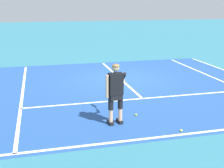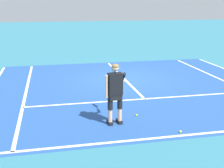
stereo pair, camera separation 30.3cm
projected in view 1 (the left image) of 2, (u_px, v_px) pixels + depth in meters
name	position (u px, v px, depth m)	size (l,w,h in m)	color
ground_plane	(120.00, 79.00, 13.20)	(80.00, 80.00, 0.00)	teal
court_inner_surface	(128.00, 86.00, 12.05)	(10.98, 9.83, 0.00)	#234C93
line_baseline	(182.00, 134.00, 7.64)	(10.98, 0.10, 0.01)	white
line_service	(142.00, 98.00, 10.47)	(8.23, 0.10, 0.01)	white
line_centre_service	(118.00, 77.00, 13.46)	(0.10, 6.40, 0.01)	white
line_singles_left	(22.00, 93.00, 11.08)	(0.10, 9.43, 0.01)	white
line_singles_right	(218.00, 80.00, 13.02)	(0.10, 9.43, 0.01)	white
tennis_player	(115.00, 90.00, 8.07)	(0.61, 1.17, 1.71)	black
tennis_ball_near_feet	(181.00, 131.00, 7.80)	(0.07, 0.07, 0.07)	#CCE02D
tennis_ball_by_baseline	(136.00, 115.00, 8.89)	(0.07, 0.07, 0.07)	#CCE02D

